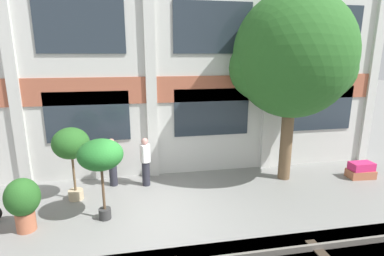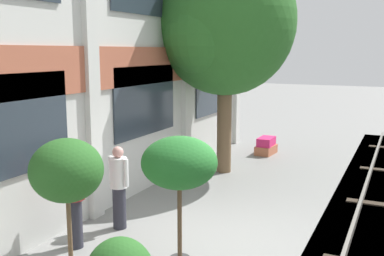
{
  "view_description": "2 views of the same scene",
  "coord_description": "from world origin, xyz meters",
  "px_view_note": "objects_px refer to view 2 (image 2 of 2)",
  "views": [
    {
      "loc": [
        -0.51,
        -7.5,
        4.3
      ],
      "look_at": [
        1.2,
        1.63,
        1.99
      ],
      "focal_mm": 28.0,
      "sensor_mm": 36.0,
      "label": 1
    },
    {
      "loc": [
        -7.29,
        -2.97,
        3.46
      ],
      "look_at": [
        1.22,
        1.09,
        1.83
      ],
      "focal_mm": 42.0,
      "sensor_mm": 36.0,
      "label": 2
    }
  ],
  "objects_px": {
    "broadleaf_tree": "(225,26)",
    "potted_plant_square_trough": "(266,146)",
    "resident_watching_tracks": "(119,185)",
    "potted_plant_terracotta_small": "(67,176)",
    "resident_by_doorway": "(74,200)",
    "potted_plant_low_pan": "(179,166)"
  },
  "relations": [
    {
      "from": "broadleaf_tree",
      "to": "potted_plant_square_trough",
      "type": "xyz_separation_m",
      "value": [
        2.71,
        -0.47,
        -3.87
      ]
    },
    {
      "from": "broadleaf_tree",
      "to": "resident_watching_tracks",
      "type": "xyz_separation_m",
      "value": [
        -4.82,
        0.3,
        -3.26
      ]
    },
    {
      "from": "broadleaf_tree",
      "to": "potted_plant_terracotta_small",
      "type": "bearing_deg",
      "value": -177.45
    },
    {
      "from": "potted_plant_square_trough",
      "to": "resident_watching_tracks",
      "type": "distance_m",
      "value": 7.6
    },
    {
      "from": "potted_plant_terracotta_small",
      "to": "resident_by_doorway",
      "type": "relative_size",
      "value": 1.38
    },
    {
      "from": "potted_plant_square_trough",
      "to": "resident_by_doorway",
      "type": "xyz_separation_m",
      "value": [
        -8.61,
        0.97,
        0.6
      ]
    },
    {
      "from": "potted_plant_low_pan",
      "to": "resident_watching_tracks",
      "type": "xyz_separation_m",
      "value": [
        1.17,
        1.93,
        -0.87
      ]
    },
    {
      "from": "broadleaf_tree",
      "to": "potted_plant_low_pan",
      "type": "bearing_deg",
      "value": -164.8
    },
    {
      "from": "resident_by_doorway",
      "to": "broadleaf_tree",
      "type": "bearing_deg",
      "value": 4.36
    },
    {
      "from": "potted_plant_terracotta_small",
      "to": "resident_by_doorway",
      "type": "xyz_separation_m",
      "value": [
        1.06,
        0.81,
        -0.81
      ]
    },
    {
      "from": "resident_by_doorway",
      "to": "resident_watching_tracks",
      "type": "bearing_deg",
      "value": -1.29
    },
    {
      "from": "broadleaf_tree",
      "to": "potted_plant_terracotta_small",
      "type": "distance_m",
      "value": 7.39
    },
    {
      "from": "potted_plant_square_trough",
      "to": "resident_watching_tracks",
      "type": "height_order",
      "value": "resident_watching_tracks"
    },
    {
      "from": "potted_plant_square_trough",
      "to": "resident_by_doorway",
      "type": "bearing_deg",
      "value": 173.55
    },
    {
      "from": "broadleaf_tree",
      "to": "potted_plant_terracotta_small",
      "type": "relative_size",
      "value": 2.81
    },
    {
      "from": "broadleaf_tree",
      "to": "resident_by_doorway",
      "type": "xyz_separation_m",
      "value": [
        -5.9,
        0.5,
        -3.27
      ]
    },
    {
      "from": "potted_plant_square_trough",
      "to": "resident_watching_tracks",
      "type": "relative_size",
      "value": 0.57
    },
    {
      "from": "potted_plant_low_pan",
      "to": "resident_watching_tracks",
      "type": "height_order",
      "value": "potted_plant_low_pan"
    },
    {
      "from": "potted_plant_terracotta_small",
      "to": "potted_plant_low_pan",
      "type": "relative_size",
      "value": 1.01
    },
    {
      "from": "potted_plant_low_pan",
      "to": "resident_watching_tracks",
      "type": "distance_m",
      "value": 2.42
    },
    {
      "from": "potted_plant_terracotta_small",
      "to": "potted_plant_square_trough",
      "type": "bearing_deg",
      "value": -0.97
    },
    {
      "from": "resident_by_doorway",
      "to": "resident_watching_tracks",
      "type": "relative_size",
      "value": 0.99
    }
  ]
}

